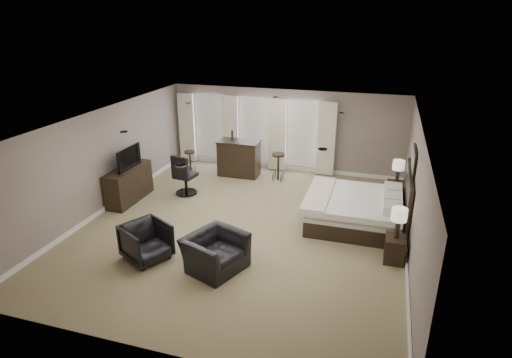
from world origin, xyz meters
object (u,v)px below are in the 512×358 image
(bed, at_px, (358,197))
(nightstand_far, at_px, (395,194))
(lamp_near, at_px, (398,223))
(tv, at_px, (127,166))
(bar_stool_right, at_px, (278,167))
(desk_chair, at_px, (185,174))
(armchair_far, at_px, (146,240))
(bar_counter, at_px, (239,158))
(dresser, at_px, (129,184))
(lamp_far, at_px, (398,172))
(nightstand_near, at_px, (395,249))
(bar_stool_left, at_px, (190,162))
(armchair_near, at_px, (215,247))

(bed, bearing_deg, nightstand_far, 58.46)
(lamp_near, relative_size, tv, 0.64)
(bar_stool_right, xyz_separation_m, desk_chair, (-2.22, -1.81, 0.17))
(nightstand_far, xyz_separation_m, bar_stool_right, (-3.42, 0.86, 0.11))
(armchair_far, relative_size, bar_counter, 0.67)
(nightstand_far, height_order, dresser, dresser)
(lamp_far, xyz_separation_m, bar_stool_right, (-3.42, 0.86, -0.51))
(nightstand_near, distance_m, bar_stool_left, 7.22)
(nightstand_near, relative_size, nightstand_far, 0.88)
(dresser, relative_size, bar_stool_right, 1.92)
(tv, distance_m, bar_stool_left, 2.65)
(tv, height_order, armchair_far, tv)
(lamp_near, height_order, dresser, lamp_near)
(lamp_near, height_order, bar_counter, lamp_near)
(nightstand_far, distance_m, bar_stool_left, 6.31)
(lamp_far, distance_m, desk_chair, 5.74)
(nightstand_near, bearing_deg, bed, 121.54)
(bed, height_order, dresser, bed)
(nightstand_near, bearing_deg, nightstand_far, 90.00)
(tv, relative_size, bar_stool_right, 1.21)
(bar_stool_right, bearing_deg, tv, -142.61)
(dresser, bearing_deg, desk_chair, 34.09)
(armchair_near, bearing_deg, bar_stool_left, 51.34)
(bar_stool_right, height_order, desk_chair, desk_chair)
(armchair_near, relative_size, armchair_far, 1.30)
(bed, bearing_deg, bar_stool_right, 137.59)
(desk_chair, bearing_deg, bar_stool_left, -60.50)
(nightstand_far, relative_size, bar_stool_left, 0.87)
(armchair_near, bearing_deg, nightstand_near, -47.40)
(tv, bearing_deg, lamp_near, -98.95)
(armchair_near, bearing_deg, bed, -21.03)
(bar_stool_left, distance_m, desk_chair, 1.75)
(armchair_far, bearing_deg, armchair_near, -59.13)
(nightstand_near, relative_size, lamp_near, 0.83)
(nightstand_near, distance_m, desk_chair, 5.98)
(armchair_near, relative_size, desk_chair, 0.95)
(lamp_far, relative_size, bar_stool_right, 0.75)
(lamp_near, bearing_deg, armchair_near, -158.68)
(nightstand_near, xyz_separation_m, nightstand_far, (0.00, 2.90, 0.04))
(armchair_far, distance_m, desk_chair, 3.44)
(bar_counter, bearing_deg, nightstand_near, -38.93)
(nightstand_near, relative_size, dresser, 0.33)
(lamp_far, xyz_separation_m, armchair_far, (-4.93, -4.31, -0.50))
(lamp_near, bearing_deg, bar_stool_left, 150.32)
(bed, height_order, bar_counter, bed)
(lamp_near, distance_m, lamp_far, 2.90)
(dresser, bearing_deg, lamp_far, 14.66)
(armchair_near, bearing_deg, lamp_far, -17.68)
(nightstand_near, bearing_deg, bar_counter, 141.07)
(bed, height_order, lamp_near, bed)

